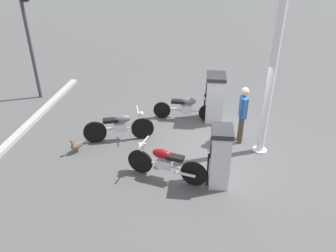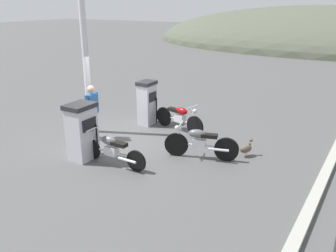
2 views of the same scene
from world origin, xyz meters
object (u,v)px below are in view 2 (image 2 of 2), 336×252
(motorcycle_extra, at_px, (200,143))
(motorcycle_far_pump, at_px, (180,117))
(canopy_support_pole, at_px, (86,67))
(fuel_pump_near, at_px, (82,131))
(wandering_duck, at_px, (246,148))
(attendant_person, at_px, (92,109))
(motorcycle_near_pump, at_px, (112,149))
(fuel_pump_far, at_px, (147,103))

(motorcycle_extra, bearing_deg, motorcycle_far_pump, 131.34)
(motorcycle_extra, xyz_separation_m, canopy_support_pole, (-4.07, 0.23, 1.70))
(fuel_pump_near, bearing_deg, wandering_duck, 30.54)
(motorcycle_far_pump, distance_m, attendant_person, 2.87)
(motorcycle_near_pump, relative_size, canopy_support_pole, 0.46)
(motorcycle_extra, relative_size, wandering_duck, 4.09)
(fuel_pump_far, relative_size, attendant_person, 0.90)
(fuel_pump_near, relative_size, motorcycle_near_pump, 0.75)
(motorcycle_far_pump, bearing_deg, canopy_support_pole, -150.18)
(wandering_duck, bearing_deg, motorcycle_extra, -145.51)
(fuel_pump_near, relative_size, fuel_pump_far, 1.02)
(attendant_person, distance_m, wandering_duck, 4.79)
(fuel_pump_near, distance_m, motorcycle_extra, 3.23)
(fuel_pump_near, bearing_deg, motorcycle_extra, 28.93)
(wandering_duck, bearing_deg, motorcycle_near_pump, -143.17)
(motorcycle_near_pump, distance_m, motorcycle_extra, 2.40)
(fuel_pump_near, distance_m, wandering_duck, 4.56)
(motorcycle_far_pump, relative_size, canopy_support_pole, 0.45)
(motorcycle_far_pump, xyz_separation_m, attendant_person, (-2.05, -1.94, 0.51))
(fuel_pump_far, xyz_separation_m, wandering_duck, (3.90, -1.03, -0.55))
(fuel_pump_far, height_order, canopy_support_pole, canopy_support_pole)
(motorcycle_extra, bearing_deg, attendant_person, -176.13)
(motorcycle_extra, height_order, wandering_duck, motorcycle_extra)
(motorcycle_near_pump, xyz_separation_m, canopy_support_pole, (-2.18, 1.71, 1.71))
(fuel_pump_near, xyz_separation_m, canopy_support_pole, (-1.26, 1.78, 1.37))
(wandering_duck, bearing_deg, fuel_pump_near, -149.46)
(wandering_duck, bearing_deg, motorcycle_far_pump, 159.66)
(fuel_pump_near, relative_size, motorcycle_far_pump, 0.78)
(fuel_pump_near, bearing_deg, fuel_pump_far, 90.00)
(motorcycle_extra, distance_m, attendant_person, 3.59)
(fuel_pump_near, bearing_deg, attendant_person, 119.12)
(motorcycle_near_pump, xyz_separation_m, motorcycle_far_pump, (0.39, 3.18, 0.03))
(motorcycle_far_pump, bearing_deg, wandering_duck, -20.34)
(fuel_pump_near, xyz_separation_m, fuel_pump_far, (0.00, 3.33, -0.01))
(attendant_person, bearing_deg, motorcycle_near_pump, -36.87)
(wandering_duck, xyz_separation_m, canopy_support_pole, (-5.16, -0.52, 1.93))
(wandering_duck, distance_m, canopy_support_pole, 5.53)
(motorcycle_near_pump, relative_size, wandering_duck, 4.21)
(fuel_pump_far, xyz_separation_m, attendant_person, (-0.73, -2.02, 0.21))
(motorcycle_far_pump, xyz_separation_m, motorcycle_extra, (1.50, -1.70, -0.02))
(motorcycle_far_pump, height_order, attendant_person, attendant_person)
(fuel_pump_far, distance_m, motorcycle_far_pump, 1.35)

